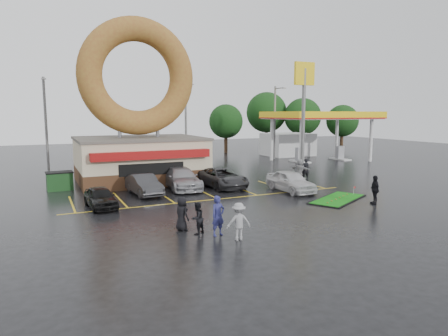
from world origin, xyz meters
name	(u,v)px	position (x,y,z in m)	size (l,w,h in m)	color
ground	(242,210)	(0.00, 0.00, 0.00)	(120.00, 120.00, 0.00)	black
donut_shop	(139,128)	(-3.00, 12.97, 4.46)	(10.20, 8.70, 13.50)	#472B19
gas_station	(306,129)	(20.00, 20.94, 3.70)	(12.30, 13.65, 5.90)	silver
shell_sign	(304,96)	(13.00, 12.00, 7.38)	(2.20, 0.36, 10.60)	slate
streetlight_left	(46,123)	(-10.00, 19.92, 4.78)	(0.40, 2.21, 9.00)	slate
streetlight_mid	(186,122)	(4.00, 20.92, 4.78)	(0.40, 2.21, 9.00)	slate
streetlight_right	(275,121)	(16.00, 21.92, 4.78)	(0.40, 2.21, 9.00)	slate
tree_far_a	(303,117)	(26.00, 30.00, 5.18)	(5.60, 5.60, 8.00)	#332114
tree_far_b	(342,121)	(32.00, 28.00, 4.53)	(4.90, 4.90, 7.00)	#332114
tree_far_c	(267,112)	(22.00, 34.00, 5.84)	(6.30, 6.30, 9.00)	#332114
tree_far_d	(226,121)	(14.00, 32.00, 4.53)	(4.90, 4.90, 7.00)	#332114
car_black	(100,197)	(-7.48, 4.20, 0.64)	(1.50, 3.73, 1.27)	black
car_dgrey	(144,185)	(-4.15, 6.93, 0.72)	(1.53, 4.39, 1.45)	#2A2A2D
car_silver	(181,178)	(-1.01, 8.00, 0.79)	(2.22, 5.45, 1.58)	#99999E
car_grey	(222,178)	(2.03, 7.23, 0.74)	(2.47, 5.35, 1.49)	#2A292C
car_white	(291,181)	(5.84, 3.50, 0.78)	(1.85, 4.59, 1.56)	silver
person_blue	(218,216)	(-3.27, -3.90, 0.95)	(0.69, 0.45, 1.89)	navy
person_blackjkt	(197,218)	(-4.07, -3.28, 0.76)	(0.74, 0.58, 1.52)	black
person_hoodie	(239,222)	(-2.72, -4.94, 0.86)	(1.11, 0.64, 1.72)	gray
person_bystander	(182,214)	(-4.54, -2.40, 0.83)	(0.82, 0.53, 1.67)	black
person_cameraman	(375,190)	(8.37, -2.07, 0.91)	(1.07, 0.45, 1.83)	black
person_walker_near	(299,170)	(9.37, 7.35, 0.93)	(1.72, 0.55, 1.86)	#9B9B9D
person_walker_far	(305,169)	(9.94, 7.29, 0.93)	(0.68, 0.45, 1.87)	black
dumpster	(60,181)	(-9.44, 11.33, 0.65)	(1.80, 1.20, 1.30)	#18401A
putting_green	(338,199)	(7.12, -0.13, 0.04)	(5.37, 4.18, 0.62)	black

